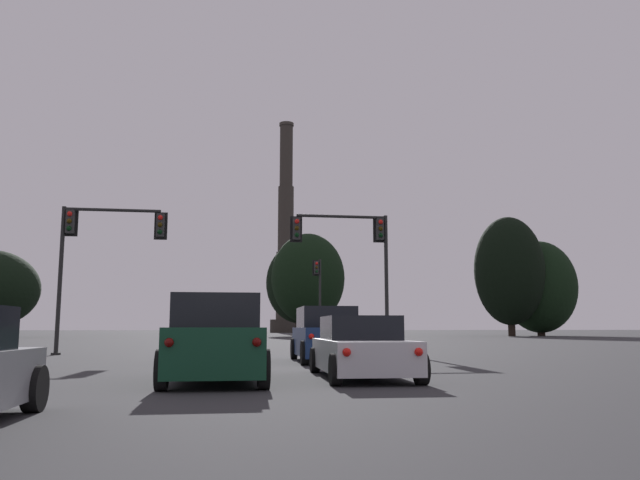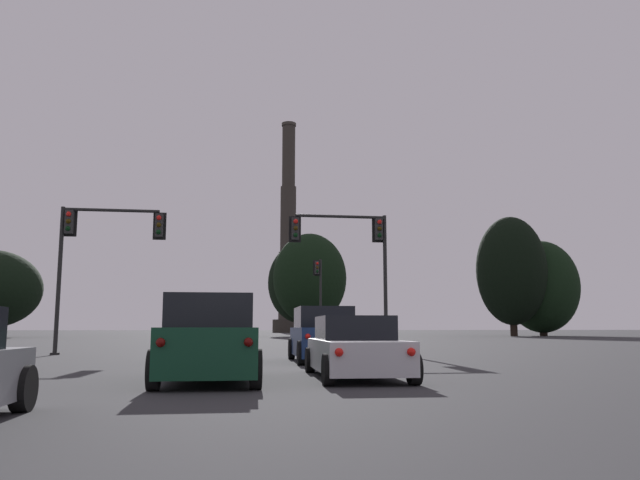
# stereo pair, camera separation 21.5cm
# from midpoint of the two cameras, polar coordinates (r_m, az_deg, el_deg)

# --- Properties ---
(suv_center_lane_second) EXTENTS (2.11, 4.91, 1.86)m
(suv_center_lane_second) POSITION_cam_midpoint_polar(r_m,az_deg,el_deg) (14.00, -9.94, -8.96)
(suv_center_lane_second) COLOR #0F3823
(suv_center_lane_second) RESTS_ON ground_plane
(sedan_right_lane_second) EXTENTS (2.11, 4.75, 1.43)m
(sedan_right_lane_second) POSITION_cam_midpoint_polar(r_m,az_deg,el_deg) (14.78, 3.34, -9.90)
(sedan_right_lane_second) COLOR silver
(sedan_right_lane_second) RESTS_ON ground_plane
(suv_right_lane_front) EXTENTS (2.19, 4.94, 1.86)m
(suv_right_lane_front) POSITION_cam_midpoint_polar(r_m,az_deg,el_deg) (21.64, 0.26, -8.70)
(suv_right_lane_front) COLOR navy
(suv_right_lane_front) RESTS_ON ground_plane
(hatchback_center_lane_front) EXTENTS (2.02, 4.15, 1.44)m
(hatchback_center_lane_front) POSITION_cam_midpoint_polar(r_m,az_deg,el_deg) (21.30, -9.81, -9.22)
(hatchback_center_lane_front) COLOR #0F3823
(hatchback_center_lane_front) RESTS_ON ground_plane
(traffic_light_overhead_left) EXTENTS (4.64, 0.50, 6.44)m
(traffic_light_overhead_left) POSITION_cam_midpoint_polar(r_m,az_deg,el_deg) (29.17, -19.98, -0.19)
(traffic_light_overhead_left) COLOR black
(traffic_light_overhead_left) RESTS_ON ground_plane
(traffic_light_far_right) EXTENTS (0.78, 0.50, 6.54)m
(traffic_light_far_right) POSITION_cam_midpoint_polar(r_m,az_deg,el_deg) (49.31, -0.27, -4.40)
(traffic_light_far_right) COLOR black
(traffic_light_far_right) RESTS_ON ground_plane
(traffic_light_overhead_right) EXTENTS (4.82, 0.50, 6.53)m
(traffic_light_overhead_right) POSITION_cam_midpoint_polar(r_m,az_deg,el_deg) (29.78, 3.08, -0.67)
(traffic_light_overhead_right) COLOR black
(traffic_light_overhead_right) RESTS_ON ground_plane
(smokestack) EXTENTS (6.84, 6.84, 49.69)m
(smokestack) POSITION_cam_midpoint_polar(r_m,az_deg,el_deg) (145.32, -3.21, -0.75)
(smokestack) COLOR #2B2722
(smokestack) RESTS_ON ground_plane
(treeline_center_left) EXTENTS (9.63, 8.67, 16.40)m
(treeline_center_left) POSITION_cam_midpoint_polar(r_m,az_deg,el_deg) (89.66, 16.85, -2.70)
(treeline_center_left) COLOR black
(treeline_center_left) RESTS_ON ground_plane
(treeline_right_mid) EXTENTS (10.66, 9.59, 13.45)m
(treeline_right_mid) POSITION_cam_midpoint_polar(r_m,az_deg,el_deg) (94.13, 19.33, -4.05)
(treeline_right_mid) COLOR black
(treeline_right_mid) RESTS_ON ground_plane
(treeline_center_right) EXTENTS (9.06, 8.16, 12.89)m
(treeline_center_right) POSITION_cam_midpoint_polar(r_m,az_deg,el_deg) (86.76, -2.02, -3.95)
(treeline_center_right) COLOR black
(treeline_center_right) RESTS_ON ground_plane
(treeline_left_mid) EXTENTS (10.01, 9.01, 13.94)m
(treeline_left_mid) POSITION_cam_midpoint_polar(r_m,az_deg,el_deg) (84.91, -1.18, -3.52)
(treeline_left_mid) COLOR black
(treeline_left_mid) RESTS_ON ground_plane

